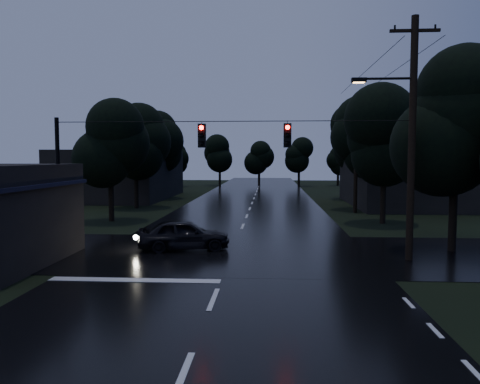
# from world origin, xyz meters

# --- Properties ---
(ground) EXTENTS (160.00, 160.00, 0.00)m
(ground) POSITION_xyz_m (0.00, 0.00, 0.00)
(ground) COLOR black
(ground) RESTS_ON ground
(main_road) EXTENTS (12.00, 120.00, 0.02)m
(main_road) POSITION_xyz_m (0.00, 30.00, 0.00)
(main_road) COLOR black
(main_road) RESTS_ON ground
(cross_street) EXTENTS (60.00, 9.00, 0.02)m
(cross_street) POSITION_xyz_m (0.00, 12.00, 0.00)
(cross_street) COLOR black
(cross_street) RESTS_ON ground
(building_far_right) EXTENTS (10.00, 14.00, 4.40)m
(building_far_right) POSITION_xyz_m (14.00, 34.00, 2.20)
(building_far_right) COLOR black
(building_far_right) RESTS_ON ground
(building_far_left) EXTENTS (10.00, 16.00, 5.00)m
(building_far_left) POSITION_xyz_m (-14.00, 40.00, 2.50)
(building_far_left) COLOR black
(building_far_left) RESTS_ON ground
(utility_pole_main) EXTENTS (3.50, 0.30, 10.00)m
(utility_pole_main) POSITION_xyz_m (7.41, 11.00, 5.26)
(utility_pole_main) COLOR black
(utility_pole_main) RESTS_ON ground
(utility_pole_far) EXTENTS (2.00, 0.30, 7.50)m
(utility_pole_far) POSITION_xyz_m (8.30, 28.00, 3.88)
(utility_pole_far) COLOR black
(utility_pole_far) RESTS_ON ground
(anchor_pole_left) EXTENTS (0.18, 0.18, 6.00)m
(anchor_pole_left) POSITION_xyz_m (-7.50, 11.00, 3.00)
(anchor_pole_left) COLOR black
(anchor_pole_left) RESTS_ON ground
(span_signals) EXTENTS (15.00, 0.37, 1.12)m
(span_signals) POSITION_xyz_m (0.56, 10.99, 5.24)
(span_signals) COLOR black
(span_signals) RESTS_ON ground
(tree_corner_near) EXTENTS (4.48, 4.48, 9.44)m
(tree_corner_near) POSITION_xyz_m (10.00, 13.00, 5.99)
(tree_corner_near) COLOR black
(tree_corner_near) RESTS_ON ground
(tree_left_a) EXTENTS (3.92, 3.92, 8.26)m
(tree_left_a) POSITION_xyz_m (-9.00, 22.00, 5.24)
(tree_left_a) COLOR black
(tree_left_a) RESTS_ON ground
(tree_left_b) EXTENTS (4.20, 4.20, 8.85)m
(tree_left_b) POSITION_xyz_m (-9.60, 30.00, 5.62)
(tree_left_b) COLOR black
(tree_left_b) RESTS_ON ground
(tree_left_c) EXTENTS (4.48, 4.48, 9.44)m
(tree_left_c) POSITION_xyz_m (-10.20, 40.00, 5.99)
(tree_left_c) COLOR black
(tree_left_c) RESTS_ON ground
(tree_right_a) EXTENTS (4.20, 4.20, 8.85)m
(tree_right_a) POSITION_xyz_m (9.00, 22.00, 5.62)
(tree_right_a) COLOR black
(tree_right_a) RESTS_ON ground
(tree_right_b) EXTENTS (4.48, 4.48, 9.44)m
(tree_right_b) POSITION_xyz_m (9.60, 30.00, 5.99)
(tree_right_b) COLOR black
(tree_right_b) RESTS_ON ground
(tree_right_c) EXTENTS (4.76, 4.76, 10.03)m
(tree_right_c) POSITION_xyz_m (10.20, 40.00, 6.37)
(tree_right_c) COLOR black
(tree_right_c) RESTS_ON ground
(car) EXTENTS (4.47, 2.53, 1.43)m
(car) POSITION_xyz_m (-2.29, 12.55, 0.72)
(car) COLOR black
(car) RESTS_ON ground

